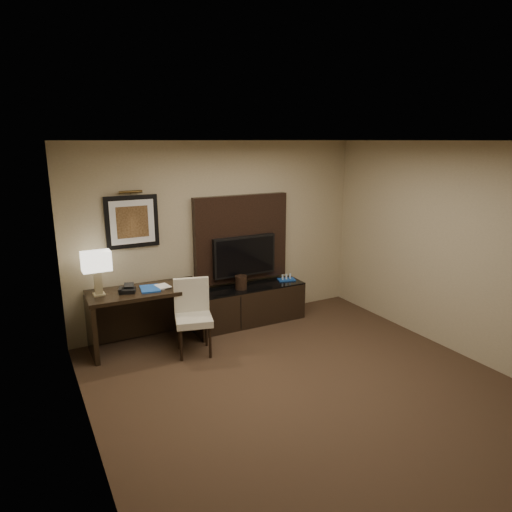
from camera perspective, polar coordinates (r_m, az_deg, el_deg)
floor at (r=5.22m, az=7.69°, el=-17.11°), size 4.50×5.00×0.01m
ceiling at (r=4.46m, az=8.88°, el=14.06°), size 4.50×5.00×0.01m
wall_back at (r=6.77m, az=-4.36°, el=2.73°), size 4.50×0.01×2.70m
wall_left at (r=3.84m, az=-20.16°, el=-7.29°), size 0.01×5.00×2.70m
wall_right at (r=6.23m, az=25.16°, el=0.37°), size 0.01×5.00×2.70m
desk at (r=6.33m, az=-13.46°, el=-7.49°), size 1.51×0.70×0.80m
credenza at (r=6.94m, az=-0.68°, el=-6.08°), size 1.67×0.49×0.57m
tv_wall_panel at (r=6.86m, az=-1.86°, el=2.23°), size 1.50×0.12×1.30m
tv at (r=6.83m, az=-1.46°, el=0.02°), size 1.00×0.08×0.60m
artwork at (r=6.29m, az=-15.24°, el=4.15°), size 0.70×0.04×0.70m
picture_light at (r=6.20m, az=-15.40°, el=7.74°), size 0.04×0.04×0.30m
desk_chair at (r=5.96m, az=-7.80°, el=-7.80°), size 0.57×0.63×0.95m
table_lamp at (r=6.05m, az=-19.25°, el=-1.86°), size 0.39×0.24×0.62m
desk_phone at (r=6.12m, az=-15.79°, el=-3.94°), size 0.25×0.24×0.10m
blue_folder at (r=6.18m, az=-13.11°, el=-3.99°), size 0.29×0.35×0.02m
book at (r=6.16m, az=-12.34°, el=-2.98°), size 0.17×0.05×0.23m
ice_bucket at (r=6.72m, az=-1.89°, el=-3.32°), size 0.19×0.19×0.20m
minibar_tray at (r=7.15m, az=3.81°, el=-2.67°), size 0.30×0.22×0.10m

